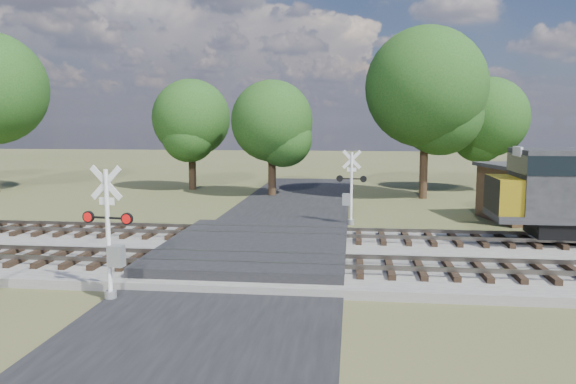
# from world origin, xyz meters

# --- Properties ---
(ground) EXTENTS (160.00, 160.00, 0.00)m
(ground) POSITION_xyz_m (0.00, 0.00, 0.00)
(ground) COLOR #444D29
(ground) RESTS_ON ground
(ballast_bed) EXTENTS (140.00, 10.00, 0.30)m
(ballast_bed) POSITION_xyz_m (10.00, 0.50, 0.15)
(ballast_bed) COLOR gray
(ballast_bed) RESTS_ON ground
(road) EXTENTS (7.00, 60.00, 0.08)m
(road) POSITION_xyz_m (0.00, 0.00, 0.04)
(road) COLOR black
(road) RESTS_ON ground
(crossing_panel) EXTENTS (7.00, 9.00, 0.62)m
(crossing_panel) POSITION_xyz_m (0.00, 0.50, 0.32)
(crossing_panel) COLOR #262628
(crossing_panel) RESTS_ON ground
(track_near) EXTENTS (140.00, 2.60, 0.33)m
(track_near) POSITION_xyz_m (3.12, -2.00, 0.41)
(track_near) COLOR black
(track_near) RESTS_ON ballast_bed
(track_far) EXTENTS (140.00, 2.60, 0.33)m
(track_far) POSITION_xyz_m (3.12, 3.00, 0.41)
(track_far) COLOR black
(track_far) RESTS_ON ballast_bed
(crossing_signal_near) EXTENTS (1.62, 0.39, 4.02)m
(crossing_signal_near) POSITION_xyz_m (-3.28, -5.33, 1.67)
(crossing_signal_near) COLOR silver
(crossing_signal_near) RESTS_ON ground
(crossing_signal_far) EXTENTS (1.55, 0.36, 3.84)m
(crossing_signal_far) POSITION_xyz_m (3.58, 7.86, 1.60)
(crossing_signal_far) COLOR silver
(crossing_signal_far) RESTS_ON ground
(equipment_shed) EXTENTS (5.39, 5.39, 3.02)m
(equipment_shed) POSITION_xyz_m (13.08, 10.23, 1.53)
(equipment_shed) COLOR #4B2C20
(equipment_shed) RESTS_ON ground
(treeline) EXTENTS (80.38, 11.99, 11.78)m
(treeline) POSITION_xyz_m (5.62, 19.52, 6.65)
(treeline) COLOR black
(treeline) RESTS_ON ground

